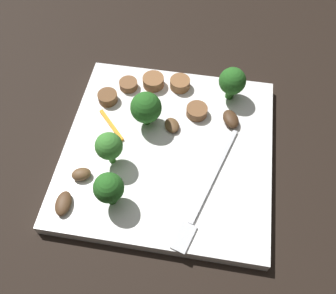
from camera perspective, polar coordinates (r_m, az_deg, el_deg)
name	(u,v)px	position (r m, az deg, el deg)	size (l,w,h in m)	color
ground_plane	(168,154)	(0.49, 0.00, -1.08)	(1.40, 1.40, 0.00)	black
plate	(168,151)	(0.49, 0.00, -0.55)	(0.27, 0.27, 0.02)	white
fork	(204,195)	(0.45, 5.66, -7.40)	(0.18, 0.06, 0.00)	silver
broccoli_floret_0	(109,188)	(0.42, -9.17, -6.35)	(0.04, 0.04, 0.05)	#296420
broccoli_floret_1	(232,82)	(0.52, 9.94, 9.97)	(0.04, 0.04, 0.05)	#296420
broccoli_floret_2	(146,108)	(0.48, -3.43, 6.09)	(0.04, 0.04, 0.05)	#296420
broccoli_floret_3	(109,146)	(0.45, -9.15, 0.09)	(0.03, 0.03, 0.05)	#408630
sausage_slice_0	(128,85)	(0.54, -6.16, 9.61)	(0.03, 0.03, 0.01)	brown
sausage_slice_1	(197,111)	(0.51, 4.50, 5.58)	(0.03, 0.03, 0.01)	brown
sausage_slice_2	(182,84)	(0.54, 2.18, 9.78)	(0.03, 0.03, 0.01)	brown
sausage_slice_3	(108,97)	(0.53, -9.34, 7.63)	(0.03, 0.03, 0.01)	brown
sausage_slice_4	(153,81)	(0.54, -2.29, 10.14)	(0.03, 0.03, 0.01)	brown
mushroom_0	(175,126)	(0.49, 1.12, 3.32)	(0.03, 0.02, 0.01)	brown
mushroom_1	(144,99)	(0.52, -3.80, 7.46)	(0.03, 0.02, 0.01)	#422B19
mushroom_2	(231,119)	(0.51, 9.73, 4.29)	(0.03, 0.02, 0.01)	#422B19
mushroom_3	(81,174)	(0.46, -13.31, -4.12)	(0.02, 0.02, 0.01)	brown
mushroom_4	(63,203)	(0.45, -15.93, -8.40)	(0.03, 0.02, 0.01)	#4C331E
pepper_strip_0	(111,125)	(0.50, -8.78, 3.37)	(0.06, 0.00, 0.00)	orange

